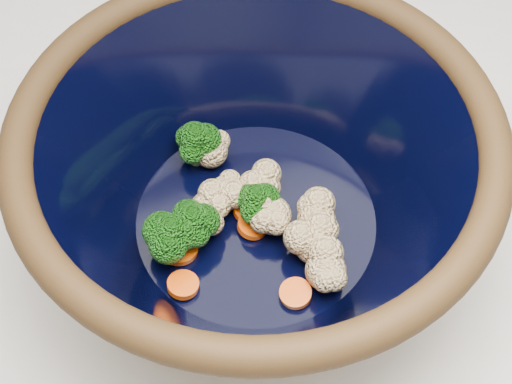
# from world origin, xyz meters

# --- Properties ---
(counter) EXTENTS (1.20, 1.20, 0.90)m
(counter) POSITION_xyz_m (0.00, 0.00, 0.45)
(counter) COLOR white
(counter) RESTS_ON ground
(mixing_bowl) EXTENTS (0.40, 0.40, 0.16)m
(mixing_bowl) POSITION_xyz_m (-0.08, -0.10, 0.99)
(mixing_bowl) COLOR black
(mixing_bowl) RESTS_ON counter
(vegetable_pile) EXTENTS (0.16, 0.19, 0.05)m
(vegetable_pile) POSITION_xyz_m (-0.09, -0.09, 0.96)
(vegetable_pile) COLOR #608442
(vegetable_pile) RESTS_ON mixing_bowl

